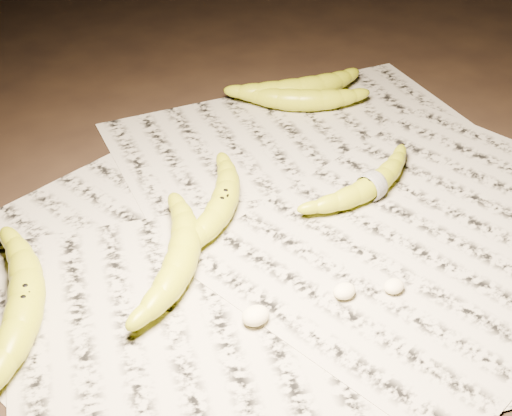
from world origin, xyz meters
TOP-DOWN VIEW (x-y plane):
  - ground at (0.00, 0.00)m, footprint 3.00×3.00m
  - newspaper_patch at (0.03, 0.01)m, footprint 0.90×0.70m
  - banana_left_a at (-0.28, 0.03)m, footprint 0.16×0.24m
  - banana_left_b at (-0.10, 0.00)m, footprint 0.18×0.20m
  - banana_center at (-0.01, 0.07)m, footprint 0.19×0.18m
  - banana_taped at (0.18, -0.01)m, footprint 0.20×0.08m
  - banana_upper_a at (0.25, 0.24)m, footprint 0.18×0.16m
  - banana_upper_b at (0.27, 0.27)m, footprint 0.21×0.12m
  - measuring_tape at (0.18, -0.01)m, footprint 0.01×0.04m
  - flesh_chunk_a at (-0.08, -0.12)m, footprint 0.03×0.03m
  - flesh_chunk_b at (0.02, -0.14)m, footprint 0.03×0.02m
  - flesh_chunk_c at (0.08, -0.16)m, footprint 0.03×0.02m

SIDE VIEW (x-z plane):
  - ground at x=0.00m, z-range 0.00..0.00m
  - newspaper_patch at x=0.03m, z-range 0.00..0.01m
  - flesh_chunk_c at x=0.08m, z-range 0.01..0.02m
  - flesh_chunk_b at x=0.02m, z-range 0.01..0.02m
  - flesh_chunk_a at x=-0.08m, z-range 0.01..0.03m
  - banana_taped at x=0.18m, z-range 0.01..0.04m
  - measuring_tape at x=0.18m, z-range 0.00..0.04m
  - banana_center at x=-0.01m, z-range 0.01..0.04m
  - banana_upper_a at x=0.25m, z-range 0.01..0.04m
  - banana_left_b at x=-0.10m, z-range 0.01..0.05m
  - banana_upper_b at x=0.27m, z-range 0.01..0.05m
  - banana_left_a at x=-0.28m, z-range 0.01..0.05m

